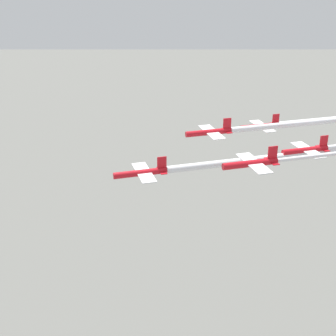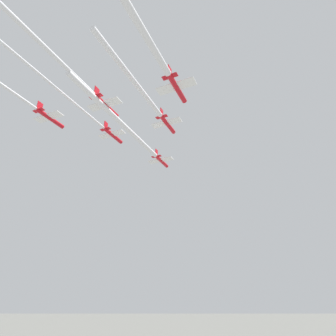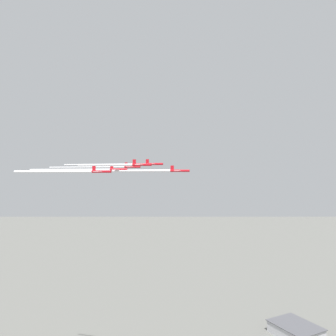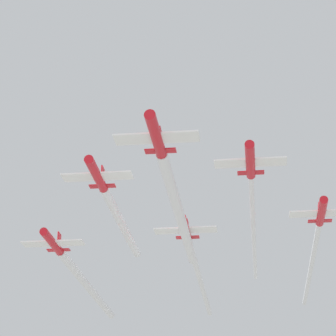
# 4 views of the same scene
# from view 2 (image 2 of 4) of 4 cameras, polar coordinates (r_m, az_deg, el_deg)

# --- Properties ---
(jet_0) EXTENTS (8.31, 8.40, 3.23)m
(jet_0) POSITION_cam_2_polar(r_m,az_deg,el_deg) (92.52, -1.55, 1.64)
(jet_0) COLOR red
(jet_1) EXTENTS (8.31, 8.40, 3.23)m
(jet_1) POSITION_cam_2_polar(r_m,az_deg,el_deg) (86.53, -12.06, 7.11)
(jet_1) COLOR red
(jet_2) EXTENTS (8.31, 8.40, 3.23)m
(jet_2) POSITION_cam_2_polar(r_m,az_deg,el_deg) (77.58, -0.25, 9.70)
(jet_2) COLOR red
(jet_3) EXTENTS (8.31, 8.40, 3.23)m
(jet_3) POSITION_cam_2_polar(r_m,az_deg,el_deg) (81.87, -24.46, 9.99)
(jet_3) COLOR red
(jet_4) EXTENTS (8.31, 8.40, 3.23)m
(jet_4) POSITION_cam_2_polar(r_m,az_deg,el_deg) (69.27, -13.53, 13.22)
(jet_4) COLOR red
(jet_5) EXTENTS (8.31, 8.40, 3.23)m
(jet_5) POSITION_cam_2_polar(r_m,az_deg,el_deg) (60.68, 1.81, 17.20)
(jet_5) COLOR red
(smoke_trail_0) EXTENTS (28.99, 30.93, 1.36)m
(smoke_trail_0) POSITION_cam_2_polar(r_m,az_deg,el_deg) (73.80, -9.98, 9.45)
(smoke_trail_0) COLOR white
(smoke_trail_1) EXTENTS (34.66, 37.07, 0.70)m
(smoke_trail_1) POSITION_cam_2_polar(r_m,az_deg,el_deg) (70.06, -26.67, 18.20)
(smoke_trail_1) COLOR white
(smoke_trail_2) EXTENTS (20.97, 22.35, 1.25)m
(smoke_trail_2) POSITION_cam_2_polar(r_m,az_deg,el_deg) (64.38, -7.60, 18.40)
(smoke_trail_2) COLOR white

